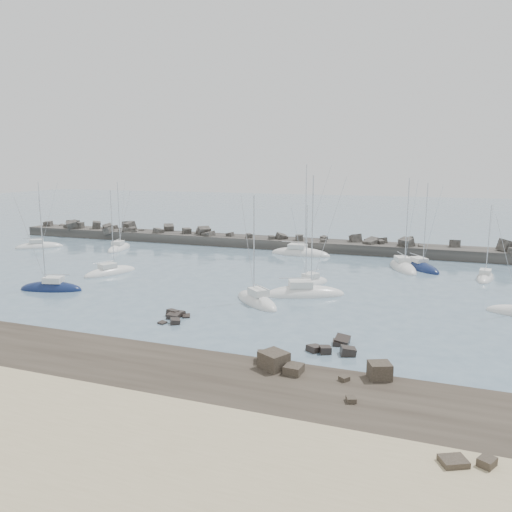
{
  "coord_description": "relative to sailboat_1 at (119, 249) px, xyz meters",
  "views": [
    {
      "loc": [
        21.88,
        -52.45,
        16.08
      ],
      "look_at": [
        -1.81,
        12.0,
        3.23
      ],
      "focal_mm": 35.0,
      "sensor_mm": 36.0,
      "label": 1
    }
  ],
  "objects": [
    {
      "name": "breakwater",
      "position": [
        26.32,
        12.33,
        0.21
      ],
      "size": [
        115.0,
        7.38,
        5.28
      ],
      "color": "#302D2A",
      "rests_on": "ground"
    },
    {
      "name": "rock_cluster_far",
      "position": [
        48.48,
        -36.82,
        -0.03
      ],
      "size": [
        4.49,
        4.13,
        1.4
      ],
      "color": "black",
      "rests_on": "ground"
    },
    {
      "name": "sailboat_1",
      "position": [
        0.0,
        0.0,
        0.0
      ],
      "size": [
        4.41,
        8.96,
        13.6
      ],
      "color": "silver",
      "rests_on": "ground"
    },
    {
      "name": "sailboat_7",
      "position": [
        41.36,
        -20.28,
        0.01
      ],
      "size": [
        10.42,
        6.89,
        15.84
      ],
      "color": "silver",
      "rests_on": "ground"
    },
    {
      "name": "sailboat_10",
      "position": [
        62.97,
        -2.85,
        -0.01
      ],
      "size": [
        3.3,
        7.3,
        11.21
      ],
      "color": "silver",
      "rests_on": "ground"
    },
    {
      "name": "sailboat_8",
      "position": [
        54.07,
        1.23,
        -0.0
      ],
      "size": [
        7.56,
        8.94,
        14.23
      ],
      "color": "#101D44",
      "rests_on": "ground"
    },
    {
      "name": "sailboat_3",
      "position": [
        11.33,
        -18.17,
        -0.0
      ],
      "size": [
        5.66,
        8.73,
        13.24
      ],
      "color": "silver",
      "rests_on": "ground"
    },
    {
      "name": "sailboat_13",
      "position": [
        51.61,
        0.17,
        0.01
      ],
      "size": [
        6.23,
        9.91,
        15.03
      ],
      "color": "silver",
      "rests_on": "ground"
    },
    {
      "name": "sailboat_2",
      "position": [
        10.15,
        -28.89,
        0.01
      ],
      "size": [
        8.51,
        4.55,
        13.03
      ],
      "color": "#101D44",
      "rests_on": "ground"
    },
    {
      "name": "rock_shelf",
      "position": [
        34.34,
        -47.64,
        -0.13
      ],
      "size": [
        140.0,
        12.45,
        2.02
      ],
      "color": "#2C251E",
      "rests_on": "ground"
    },
    {
      "name": "sand_strip",
      "position": [
        34.41,
        -57.67,
        -0.14
      ],
      "size": [
        140.0,
        14.0,
        1.0
      ],
      "primitive_type": "cube",
      "color": "tan",
      "rests_on": "ground"
    },
    {
      "name": "sailboat_6",
      "position": [
        40.6,
        -14.99,
        0.0
      ],
      "size": [
        5.45,
        7.47,
        11.67
      ],
      "color": "silver",
      "rests_on": "ground"
    },
    {
      "name": "sailboat_5",
      "position": [
        37.03,
        -25.47,
        0.02
      ],
      "size": [
        8.03,
        7.64,
        13.6
      ],
      "color": "silver",
      "rests_on": "ground"
    },
    {
      "name": "ground",
      "position": [
        34.41,
        -25.67,
        -0.14
      ],
      "size": [
        400.0,
        400.0,
        0.0
      ],
      "primitive_type": "plane",
      "color": "slate",
      "rests_on": "ground"
    },
    {
      "name": "sailboat_14",
      "position": [
        -15.61,
        -3.7,
        -0.0
      ],
      "size": [
        8.29,
        7.6,
        13.6
      ],
      "color": "silver",
      "rests_on": "ground"
    },
    {
      "name": "rock_cluster_near",
      "position": [
        30.97,
        -33.91,
        0.01
      ],
      "size": [
        2.96,
        3.94,
        1.17
      ],
      "color": "black",
      "rests_on": "ground"
    },
    {
      "name": "sailboat_4",
      "position": [
        33.62,
        6.3,
        0.01
      ],
      "size": [
        11.05,
        3.88,
        17.09
      ],
      "color": "silver",
      "rests_on": "ground"
    }
  ]
}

